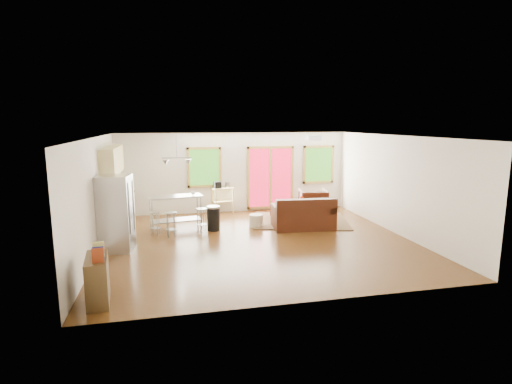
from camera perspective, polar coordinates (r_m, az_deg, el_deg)
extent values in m
cube|color=#3A210B|center=(10.04, 0.38, -7.11)|extent=(7.50, 7.00, 0.02)
cube|color=white|center=(9.60, 0.39, 8.01)|extent=(7.50, 7.00, 0.02)
cube|color=silver|center=(13.14, -3.05, 2.81)|extent=(7.50, 0.02, 2.60)
cube|color=silver|center=(9.63, -21.98, -0.56)|extent=(0.02, 7.00, 2.60)
cube|color=silver|center=(11.19, 19.51, 0.97)|extent=(0.02, 7.00, 2.60)
cube|color=silver|center=(6.44, 7.43, -4.88)|extent=(7.50, 0.02, 2.60)
cube|color=#235114|center=(12.94, -7.40, 3.52)|extent=(0.94, 0.02, 1.14)
cube|color=#A48338|center=(12.89, -7.46, 6.21)|extent=(1.10, 0.05, 0.08)
cube|color=#A48338|center=(13.03, -7.34, 0.85)|extent=(1.10, 0.05, 0.08)
cube|color=#A48338|center=(12.91, -9.66, 3.44)|extent=(0.08, 0.05, 1.30)
cube|color=#A48338|center=(13.00, -5.16, 3.59)|extent=(0.08, 0.05, 1.30)
cube|color=#A81129|center=(13.37, 2.07, 2.07)|extent=(1.44, 0.02, 1.94)
cube|color=#A48338|center=(13.27, 2.10, 6.39)|extent=(1.60, 0.05, 0.08)
cube|color=#A48338|center=(13.55, 2.04, -2.16)|extent=(1.60, 0.05, 0.08)
cube|color=#A48338|center=(13.20, -1.13, 1.97)|extent=(0.08, 0.05, 2.10)
cube|color=#A48338|center=(13.58, 5.18, 2.16)|extent=(0.08, 0.05, 2.10)
cube|color=#A48338|center=(13.37, 2.07, 2.07)|extent=(0.08, 0.05, 1.94)
cube|color=#235114|center=(13.85, 8.92, 3.90)|extent=(0.94, 0.02, 1.14)
cube|color=#A48338|center=(13.80, 8.99, 6.42)|extent=(1.10, 0.05, 0.08)
cube|color=#A48338|center=(13.93, 8.85, 1.40)|extent=(1.10, 0.05, 0.08)
cube|color=#A48338|center=(13.67, 6.92, 3.87)|extent=(0.08, 0.05, 1.30)
cube|color=#A48338|center=(14.04, 10.86, 3.92)|extent=(0.08, 0.05, 1.30)
cube|color=#455C39|center=(12.10, 6.35, -4.07)|extent=(3.20, 2.75, 0.03)
cube|color=black|center=(11.30, 6.70, -3.94)|extent=(1.74, 1.08, 0.47)
cube|color=black|center=(10.86, 7.23, -2.11)|extent=(1.68, 0.36, 0.42)
cube|color=black|center=(11.07, 3.10, -2.46)|extent=(0.30, 0.96, 0.18)
cube|color=black|center=(11.43, 10.25, -2.21)|extent=(0.30, 0.96, 0.18)
cube|color=black|center=(11.20, 4.84, -2.45)|extent=(0.74, 0.67, 0.13)
cube|color=black|center=(11.39, 8.46, -2.32)|extent=(0.74, 0.67, 0.13)
cube|color=#3A2913|center=(12.17, 6.65, -2.39)|extent=(0.98, 0.67, 0.04)
cube|color=#3A2913|center=(11.95, 5.01, -3.49)|extent=(0.06, 0.06, 0.33)
cube|color=#3A2913|center=(12.10, 8.59, -3.40)|extent=(0.06, 0.06, 0.33)
cube|color=#3A2913|center=(12.34, 4.71, -3.06)|extent=(0.06, 0.06, 0.33)
cube|color=#3A2913|center=(12.48, 8.18, -2.98)|extent=(0.06, 0.06, 0.33)
imported|color=black|center=(13.04, 8.14, -1.17)|extent=(0.99, 0.94, 0.88)
cube|color=black|center=(12.49, 3.79, -2.77)|extent=(0.72, 0.72, 0.37)
cylinder|color=beige|center=(11.37, 0.00, -4.09)|extent=(0.52, 0.52, 0.35)
imported|color=silver|center=(12.35, 6.56, -1.54)|extent=(0.18, 0.19, 0.18)
sphere|color=red|center=(12.35, 6.67, -0.86)|extent=(0.07, 0.07, 0.07)
sphere|color=red|center=(12.29, 6.48, -0.82)|extent=(0.07, 0.07, 0.07)
sphere|color=red|center=(12.35, 6.52, -0.68)|extent=(0.07, 0.07, 0.07)
imported|color=maroon|center=(12.35, 8.41, -1.29)|extent=(0.22, 0.09, 0.30)
cube|color=#CEBD76|center=(11.40, -18.81, -3.18)|extent=(0.60, 2.20, 0.90)
cube|color=black|center=(11.31, -18.95, -0.86)|extent=(0.64, 2.24, 0.04)
cube|color=#CEBD76|center=(11.19, -19.86, 4.31)|extent=(0.36, 2.20, 0.70)
cylinder|color=#B7BABC|center=(10.80, -19.26, -0.77)|extent=(0.12, 0.12, 0.18)
cube|color=black|center=(11.68, -18.77, 0.08)|extent=(0.22, 0.18, 0.20)
cube|color=#B7BABC|center=(9.68, -19.39, -2.90)|extent=(0.79, 0.77, 1.75)
cube|color=gray|center=(9.60, -17.42, -2.90)|extent=(0.11, 0.64, 1.72)
cylinder|color=gray|center=(9.36, -17.64, -2.32)|extent=(0.03, 0.03, 1.17)
cylinder|color=gray|center=(9.77, -17.08, -1.78)|extent=(0.03, 0.03, 1.17)
cube|color=#B7BABC|center=(11.22, -11.47, -0.64)|extent=(1.54, 0.80, 0.04)
cube|color=gray|center=(11.36, -11.35, -3.94)|extent=(1.43, 0.71, 0.03)
cylinder|color=gray|center=(11.01, -14.60, -3.45)|extent=(0.04, 0.04, 0.89)
cylinder|color=gray|center=(11.23, -7.84, -2.95)|extent=(0.04, 0.04, 0.89)
cylinder|color=gray|center=(11.44, -14.87, -2.95)|extent=(0.04, 0.04, 0.89)
cylinder|color=gray|center=(11.66, -8.36, -2.48)|extent=(0.04, 0.04, 0.89)
imported|color=white|center=(11.21, -8.98, -0.07)|extent=(0.14, 0.12, 0.12)
cylinder|color=#B7BABC|center=(10.74, -14.28, -2.80)|extent=(0.38, 0.38, 0.04)
cylinder|color=gray|center=(10.86, -13.66, -4.37)|extent=(0.03, 0.03, 0.60)
cylinder|color=gray|center=(10.91, -14.48, -4.34)|extent=(0.03, 0.03, 0.60)
cylinder|color=gray|center=(10.76, -14.75, -4.55)|extent=(0.03, 0.03, 0.60)
cylinder|color=gray|center=(10.71, -13.92, -4.58)|extent=(0.03, 0.03, 0.60)
cylinder|color=gray|center=(10.84, -14.18, -5.00)|extent=(0.34, 0.34, 0.01)
cylinder|color=#B7BABC|center=(10.48, -12.11, -2.93)|extent=(0.35, 0.35, 0.04)
cylinder|color=gray|center=(10.65, -11.67, -4.52)|extent=(0.02, 0.02, 0.62)
cylinder|color=gray|center=(10.63, -12.56, -4.59)|extent=(0.02, 0.02, 0.62)
cylinder|color=gray|center=(10.47, -12.43, -4.81)|extent=(0.02, 0.02, 0.62)
cylinder|color=gray|center=(10.49, -11.52, -4.74)|extent=(0.02, 0.02, 0.62)
cylinder|color=gray|center=(10.59, -12.02, -5.24)|extent=(0.32, 0.32, 0.01)
cylinder|color=#B7BABC|center=(10.85, -7.78, -2.44)|extent=(0.37, 0.37, 0.04)
cylinder|color=gray|center=(11.02, -7.47, -3.95)|extent=(0.03, 0.03, 0.61)
cylinder|color=gray|center=(10.97, -8.28, -4.03)|extent=(0.03, 0.03, 0.61)
cylinder|color=gray|center=(10.82, -8.01, -4.22)|extent=(0.03, 0.03, 0.61)
cylinder|color=gray|center=(10.87, -7.19, -4.14)|extent=(0.03, 0.03, 0.61)
cylinder|color=gray|center=(10.95, -7.73, -4.63)|extent=(0.33, 0.33, 0.01)
cylinder|color=black|center=(11.02, -6.08, -3.86)|extent=(0.46, 0.46, 0.63)
cylinder|color=#B7BABC|center=(10.95, -6.12, -2.16)|extent=(0.47, 0.47, 0.05)
cube|color=#CEBD76|center=(12.99, -4.80, 0.53)|extent=(0.76, 0.57, 0.04)
cube|color=#CEBD76|center=(13.07, -4.78, -1.29)|extent=(0.72, 0.53, 0.03)
cube|color=#CEBD76|center=(12.81, -5.76, -1.45)|extent=(0.05, 0.05, 0.82)
cube|color=#CEBD76|center=(13.00, -3.30, -1.24)|extent=(0.05, 0.05, 0.82)
cube|color=#CEBD76|center=(13.14, -6.24, -1.17)|extent=(0.05, 0.05, 0.82)
cube|color=#CEBD76|center=(13.33, -3.84, -0.97)|extent=(0.05, 0.05, 0.82)
cube|color=black|center=(12.92, -5.55, 1.04)|extent=(0.25, 0.24, 0.22)
cylinder|color=#B7BABC|center=(13.03, -4.08, 1.05)|extent=(0.18, 0.18, 0.18)
cube|color=#3A2913|center=(7.21, -21.70, -11.54)|extent=(0.43, 0.90, 0.77)
cube|color=maroon|center=(6.77, -21.68, -8.44)|extent=(0.18, 0.07, 0.23)
cube|color=navy|center=(6.91, -21.62, -8.15)|extent=(0.18, 0.07, 0.21)
cube|color=tan|center=(7.04, -21.58, -7.64)|extent=(0.18, 0.07, 0.25)
cube|color=maroon|center=(7.19, -21.51, -7.52)|extent=(0.18, 0.07, 0.19)
cube|color=white|center=(10.64, 8.15, 7.67)|extent=(0.35, 0.35, 0.12)
cylinder|color=gray|center=(10.87, -11.29, 6.42)|extent=(0.02, 0.02, 0.60)
cube|color=gray|center=(10.90, -11.24, 4.84)|extent=(0.80, 0.04, 0.03)
cone|color=#B7BABC|center=(10.90, -12.80, 4.15)|extent=(0.18, 0.18, 0.14)
cone|color=#B7BABC|center=(10.92, -9.64, 4.27)|extent=(0.18, 0.18, 0.14)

